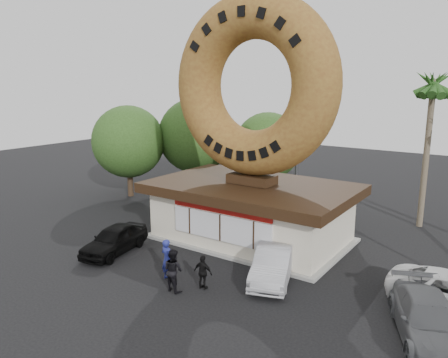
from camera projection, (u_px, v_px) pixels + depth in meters
ground at (184, 276)px, 20.33m from camera, size 90.00×90.00×0.00m
donut_shop at (251, 210)px, 24.75m from camera, size 11.20×7.20×3.80m
giant_donut at (253, 86)px, 23.28m from camera, size 9.70×2.47×9.70m
tree_west at (196, 136)px, 35.04m from camera, size 6.00×6.00×7.65m
tree_mid at (268, 146)px, 33.73m from camera, size 5.20×5.20×6.63m
tree_far at (128, 142)px, 33.84m from camera, size 5.60×5.60×7.14m
palm_near at (433, 90)px, 25.59m from camera, size 2.60×2.60×9.75m
street_lamp at (299, 141)px, 33.24m from camera, size 2.11×0.20×8.00m
person_left at (167, 259)px, 19.80m from camera, size 0.78×0.59×1.93m
person_center at (173, 270)px, 18.73m from camera, size 0.99×0.81×1.88m
person_right at (203, 272)px, 18.91m from camera, size 0.93×0.43×1.54m
car_black at (114, 239)px, 22.99m from camera, size 2.51×4.55×1.46m
car_silver at (273, 264)px, 19.86m from camera, size 3.03×4.81×1.50m
car_grey at (429, 320)px, 15.18m from camera, size 3.94×5.52×1.48m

